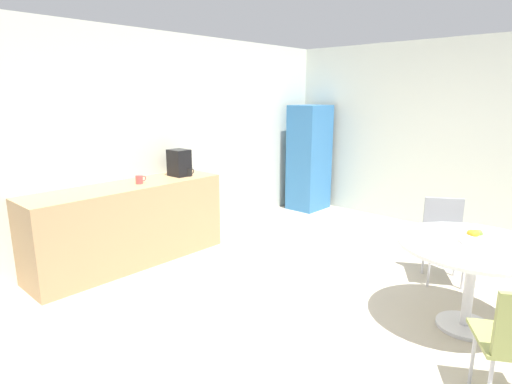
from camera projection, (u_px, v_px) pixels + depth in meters
ground_plane at (377, 321)px, 3.52m from camera, size 6.00×6.00×0.00m
wall_back at (161, 141)px, 5.21m from camera, size 6.00×0.10×2.60m
wall_side_right at (492, 139)px, 5.38m from camera, size 0.10×6.00×2.60m
counter_block at (129, 224)px, 4.65m from camera, size 2.19×0.60×0.90m
locker_cabinet at (309, 158)px, 6.84m from camera, size 0.60×0.50×1.70m
round_table at (473, 259)px, 3.29m from camera, size 1.15×1.15×0.73m
chair_gray at (444, 229)px, 4.25m from camera, size 0.58×0.58×0.83m
fruit_bowl at (474, 238)px, 3.26m from camera, size 0.20×0.20×0.11m
mug_white at (189, 172)px, 5.03m from camera, size 0.13×0.08×0.09m
mug_green at (139, 179)px, 4.60m from camera, size 0.13×0.08×0.09m
coffee_maker at (179, 163)px, 5.03m from camera, size 0.20×0.24×0.32m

